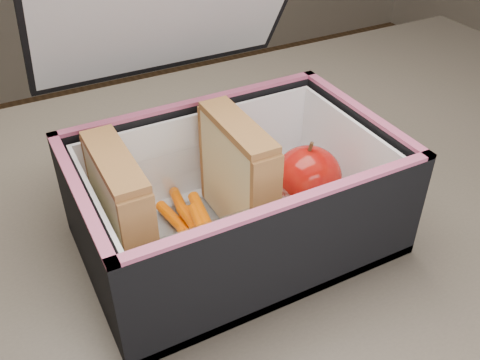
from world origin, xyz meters
name	(u,v)px	position (x,y,z in m)	size (l,w,h in m)	color
kitchen_table	(293,277)	(0.00, 0.00, 0.66)	(1.20, 0.80, 0.75)	brown
lunch_bag	(233,187)	(-0.07, 0.01, 0.81)	(0.29, 0.29, 0.27)	black
plastic_tub	(184,215)	(-0.12, 0.01, 0.80)	(0.16, 0.11, 0.07)	white
sandwich_left	(122,211)	(-0.18, 0.01, 0.82)	(0.03, 0.10, 0.11)	tan
sandwich_right	(238,176)	(-0.07, 0.01, 0.82)	(0.03, 0.10, 0.11)	tan
carrot_sticks	(196,233)	(-0.12, -0.01, 0.78)	(0.05, 0.15, 0.03)	#FF4C00
paper_napkin	(311,203)	(0.01, 0.00, 0.77)	(0.07, 0.07, 0.01)	white
red_apple	(308,177)	(0.01, 0.00, 0.80)	(0.09, 0.09, 0.07)	#9C0407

